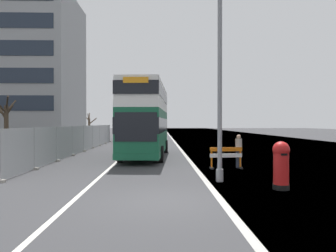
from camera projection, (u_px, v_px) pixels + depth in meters
The scene contains 11 objects.
ground at pixel (180, 202), 9.59m from camera, with size 140.00×280.00×0.10m.
double_decker_bus at pixel (146, 119), 22.09m from camera, with size 3.25×10.68×4.99m.
lamppost_foreground at pixel (220, 72), 12.60m from camera, with size 0.29×0.70×9.28m.
red_pillar_postbox at pixel (281, 163), 11.14m from camera, with size 0.60×0.60×1.71m.
roadworks_barrier at pixel (226, 155), 16.22m from camera, with size 1.70×0.58×1.10m.
construction_site_fence at pixel (83, 139), 25.97m from camera, with size 0.44×27.40×2.18m.
car_oncoming_near at pixel (126, 133), 41.10m from camera, with size 1.91×4.53×2.30m.
car_receding_mid at pixel (134, 132), 47.18m from camera, with size 2.03×4.47×2.37m.
bare_tree_far_verge_near at pixel (6, 121), 30.58m from camera, with size 2.29×2.67×4.96m.
bare_tree_far_verge_mid at pixel (89, 125), 59.91m from camera, with size 2.37×2.55×4.35m.
pedestrian_at_kerb at pixel (239, 151), 16.51m from camera, with size 0.34×0.34×1.75m.
Camera 1 is at (-0.09, -9.47, 2.36)m, focal length 33.52 mm.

